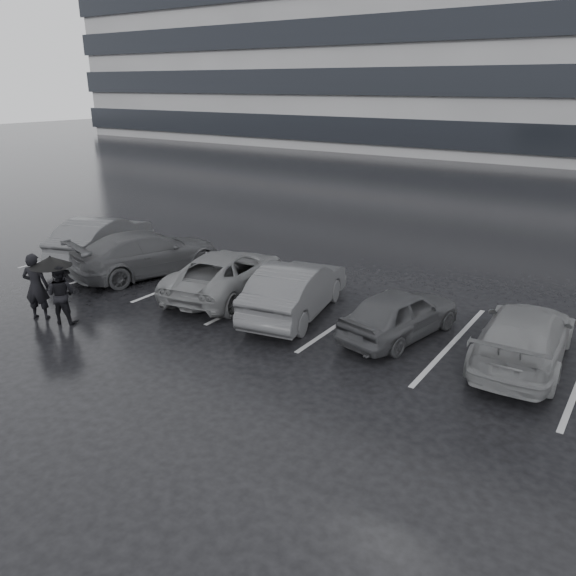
% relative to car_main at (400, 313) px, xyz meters
% --- Properties ---
extents(ground, '(160.00, 160.00, 0.00)m').
position_rel_car_main_xyz_m(ground, '(-2.17, -2.18, -0.61)').
color(ground, black).
rests_on(ground, ground).
extents(car_main, '(2.11, 3.78, 1.21)m').
position_rel_car_main_xyz_m(car_main, '(0.00, 0.00, 0.00)').
color(car_main, black).
rests_on(car_main, ground).
extents(car_west_a, '(2.34, 4.52, 1.42)m').
position_rel_car_main_xyz_m(car_west_a, '(-2.87, -0.22, 0.10)').
color(car_west_a, '#29292B').
rests_on(car_west_a, ground).
extents(car_west_b, '(3.02, 4.93, 1.28)m').
position_rel_car_main_xyz_m(car_west_b, '(-5.40, -0.08, 0.03)').
color(car_west_b, '#47484A').
rests_on(car_west_b, ground).
extents(car_west_c, '(3.23, 5.20, 1.41)m').
position_rel_car_main_xyz_m(car_west_c, '(-8.69, -0.09, 0.10)').
color(car_west_c, black).
rests_on(car_west_c, ground).
extents(car_west_d, '(2.95, 4.79, 1.49)m').
position_rel_car_main_xyz_m(car_west_d, '(-11.34, 0.22, 0.14)').
color(car_west_d, '#29292B').
rests_on(car_west_d, ground).
extents(car_east, '(2.02, 4.47, 1.27)m').
position_rel_car_main_xyz_m(car_east, '(2.80, 0.28, 0.03)').
color(car_east, '#47484A').
rests_on(car_east, ground).
extents(pedestrian_left, '(0.77, 0.70, 1.78)m').
position_rel_car_main_xyz_m(pedestrian_left, '(-8.26, -4.27, 0.28)').
color(pedestrian_left, black).
rests_on(pedestrian_left, ground).
extents(pedestrian_right, '(0.92, 0.84, 1.54)m').
position_rel_car_main_xyz_m(pedestrian_right, '(-7.50, -4.09, 0.16)').
color(pedestrian_right, black).
rests_on(pedestrian_right, ground).
extents(umbrella, '(1.03, 1.03, 1.74)m').
position_rel_car_main_xyz_m(umbrella, '(-7.81, -4.04, 0.98)').
color(umbrella, black).
rests_on(umbrella, ground).
extents(stall_stripes, '(19.72, 5.00, 0.00)m').
position_rel_car_main_xyz_m(stall_stripes, '(-2.97, 0.32, -0.61)').
color(stall_stripes, '#969598').
rests_on(stall_stripes, ground).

